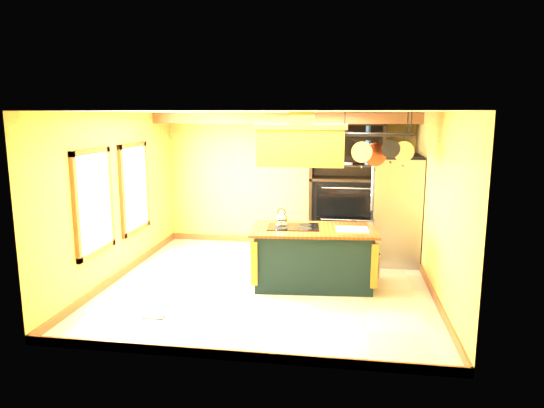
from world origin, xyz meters
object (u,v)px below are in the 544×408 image
(pot_rack, at_px, (376,142))
(refrigerator, at_px, (395,211))
(kitchen_island, at_px, (313,256))
(range_hood, at_px, (302,143))
(hutch, at_px, (346,202))

(pot_rack, distance_m, refrigerator, 2.04)
(kitchen_island, bearing_deg, range_hood, 175.58)
(kitchen_island, relative_size, pot_rack, 1.79)
(pot_rack, bearing_deg, range_hood, -179.39)
(range_hood, height_order, hutch, range_hood)
(range_hood, xyz_separation_m, pot_rack, (1.10, 0.01, 0.03))
(range_hood, bearing_deg, hutch, 72.34)
(refrigerator, xyz_separation_m, hutch, (-0.88, 0.69, 0.02))
(kitchen_island, height_order, pot_rack, pot_rack)
(refrigerator, bearing_deg, hutch, 141.91)
(kitchen_island, bearing_deg, hutch, 72.60)
(range_hood, relative_size, refrigerator, 0.71)
(kitchen_island, relative_size, range_hood, 1.47)
(range_hood, xyz_separation_m, hutch, (0.69, 2.18, -1.28))
(kitchen_island, xyz_separation_m, range_hood, (-0.20, -0.00, 1.77))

